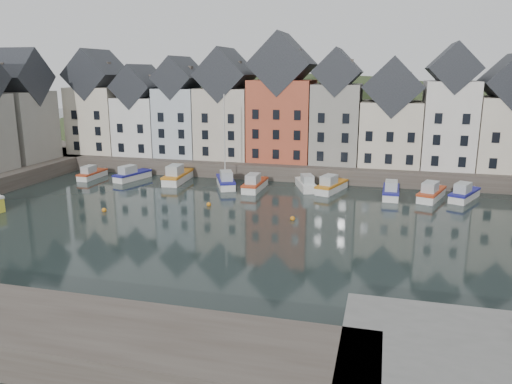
% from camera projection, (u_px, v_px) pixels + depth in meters
% --- Properties ---
extents(ground, '(260.00, 260.00, 0.00)m').
position_uv_depth(ground, '(220.00, 230.00, 46.82)').
color(ground, black).
rests_on(ground, ground).
extents(far_quay, '(90.00, 16.00, 2.00)m').
position_uv_depth(far_quay, '(284.00, 164.00, 74.77)').
color(far_quay, '#433A33').
rests_on(far_quay, ground).
extents(hillside, '(153.60, 70.40, 64.00)m').
position_uv_depth(hillside, '(308.00, 231.00, 103.71)').
color(hillside, '#28361B').
rests_on(hillside, ground).
extents(far_terrace, '(72.37, 8.16, 17.78)m').
position_uv_depth(far_terrace, '(304.00, 112.00, 70.23)').
color(far_terrace, beige).
rests_on(far_terrace, far_quay).
extents(mooring_buoys, '(20.50, 5.50, 0.50)m').
position_uv_depth(mooring_buoys, '(200.00, 211.00, 52.77)').
color(mooring_buoys, orange).
rests_on(mooring_buoys, ground).
extents(boat_a, '(1.72, 5.38, 2.06)m').
position_uv_depth(boat_a, '(92.00, 174.00, 69.16)').
color(boat_a, silver).
rests_on(boat_a, ground).
extents(boat_b, '(3.32, 6.17, 2.26)m').
position_uv_depth(boat_b, '(132.00, 175.00, 68.22)').
color(boat_b, silver).
rests_on(boat_b, ground).
extents(boat_c, '(2.61, 7.14, 2.69)m').
position_uv_depth(boat_c, '(177.00, 176.00, 66.76)').
color(boat_c, silver).
rests_on(boat_c, ground).
extents(boat_d, '(4.29, 6.49, 11.92)m').
position_uv_depth(boat_d, '(226.00, 181.00, 64.10)').
color(boat_d, silver).
rests_on(boat_d, ground).
extents(boat_e, '(2.02, 6.20, 2.37)m').
position_uv_depth(boat_e, '(255.00, 184.00, 62.48)').
color(boat_e, silver).
rests_on(boat_e, ground).
extents(boat_f, '(3.68, 5.96, 2.19)m').
position_uv_depth(boat_f, '(306.00, 184.00, 62.78)').
color(boat_f, silver).
rests_on(boat_f, ground).
extents(boat_g, '(3.66, 6.49, 2.38)m').
position_uv_depth(boat_g, '(331.00, 186.00, 61.62)').
color(boat_g, silver).
rests_on(boat_g, ground).
extents(boat_h, '(1.97, 6.01, 2.30)m').
position_uv_depth(boat_h, '(391.00, 192.00, 58.91)').
color(boat_h, silver).
rests_on(boat_h, ground).
extents(boat_i, '(3.81, 6.58, 2.41)m').
position_uv_depth(boat_i, '(431.00, 193.00, 57.86)').
color(boat_i, silver).
rests_on(boat_i, ground).
extents(boat_j, '(4.24, 6.28, 2.32)m').
position_uv_depth(boat_j, '(464.00, 194.00, 57.64)').
color(boat_j, silver).
rests_on(boat_j, ground).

